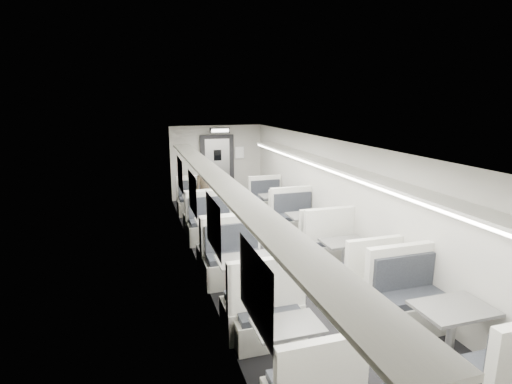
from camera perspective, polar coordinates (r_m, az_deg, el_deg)
room at (r=7.53m, az=3.62°, el=-2.53°), size 3.24×12.24×2.64m
booth_left_a at (r=10.84m, az=-8.09°, el=-2.31°), size 1.00×2.03×1.09m
booth_left_b at (r=8.55m, az=-5.49°, el=-6.33°), size 1.07×2.18×1.17m
booth_left_c at (r=6.54m, az=-1.43°, el=-12.55°), size 1.09×2.22×1.19m
booth_left_d at (r=5.09m, az=4.46°, el=-21.47°), size 0.96×1.94×1.04m
booth_right_a at (r=10.90m, az=2.73°, el=-2.16°), size 0.97×1.98×1.06m
booth_right_b at (r=8.97m, az=7.43°, el=-5.44°), size 1.07×2.17×1.16m
booth_right_c at (r=7.65m, az=12.41°, el=-9.24°), size 0.99×2.00×1.07m
booth_right_d at (r=5.74m, az=26.03°, el=-17.88°), size 1.11×2.25×1.20m
passenger at (r=10.58m, az=-7.25°, el=-0.16°), size 0.65×0.48×1.63m
window_a at (r=10.40m, az=-10.78°, el=2.51°), size 0.02×1.18×0.84m
window_b at (r=8.27m, az=-9.04°, el=-0.17°), size 0.02×1.18×0.84m
window_c at (r=6.17m, az=-6.10°, el=-4.69°), size 0.02×1.18×0.84m
window_d at (r=4.19m, az=-0.12°, el=-13.61°), size 0.02×1.18×0.84m
luggage_rack_left at (r=6.74m, az=-5.33°, el=1.83°), size 0.46×10.40×0.09m
luggage_rack_right at (r=7.63m, az=13.29°, el=2.87°), size 0.46×10.40×0.09m
vestibule_door at (r=13.15m, az=-5.53°, el=3.51°), size 1.10×0.13×2.10m
exit_sign at (r=12.52m, az=-5.20°, el=8.76°), size 0.62×0.12×0.16m
wall_notice at (r=13.24m, az=-2.37°, el=5.64°), size 0.32×0.02×0.40m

